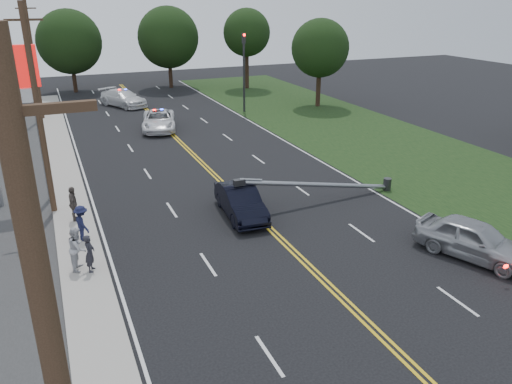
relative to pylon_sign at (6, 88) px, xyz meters
name	(u,v)px	position (x,y,z in m)	size (l,w,h in m)	color
ground	(339,295)	(10.50, -14.00, -6.00)	(120.00, 120.00, 0.00)	black
sidewalk	(75,224)	(2.10, -4.00, -5.94)	(1.80, 70.00, 0.12)	#A29C92
grass_verge	(437,167)	(24.00, -4.00, -5.99)	(12.00, 80.00, 0.01)	black
centerline_yellow	(239,199)	(10.50, -4.00, -5.99)	(0.36, 80.00, 0.00)	gold
pylon_sign	(6,88)	(0.00, 0.00, 0.00)	(3.20, 0.35, 8.00)	gray
traffic_signal	(244,66)	(18.80, 16.00, -1.79)	(0.28, 0.41, 7.05)	#2D2D30
fallen_streetlight	(327,184)	(14.69, -6.00, -5.08)	(9.36, 0.44, 1.91)	#2D2D30
utility_pole_mid	(39,113)	(1.30, -2.00, -0.91)	(1.60, 0.28, 10.00)	#382619
utility_pole_far	(34,60)	(1.30, 20.00, -0.91)	(1.60, 0.28, 10.00)	#382619
tree_6	(69,42)	(5.05, 32.79, -0.54)	(6.90, 6.90, 8.91)	black
tree_7	(168,37)	(15.70, 31.53, -0.32)	(6.90, 6.90, 9.14)	black
tree_8	(247,33)	(23.79, 27.59, 0.24)	(5.31, 5.31, 8.91)	black
tree_9	(320,48)	(26.37, 15.46, -0.48)	(5.45, 5.45, 8.25)	black
crashed_sedan	(241,202)	(9.79, -6.03, -5.25)	(1.59, 4.55, 1.50)	black
waiting_sedan	(474,239)	(17.14, -13.70, -5.18)	(1.92, 4.77, 1.62)	#989A9F
emergency_a	(159,120)	(9.91, 12.38, -5.23)	(2.54, 5.50, 1.53)	white
emergency_b	(123,98)	(8.77, 22.83, -5.19)	(2.26, 5.55, 1.61)	silver
bystander_a	(90,253)	(2.39, -8.85, -5.11)	(0.56, 0.37, 1.54)	#26252C
bystander_b	(78,248)	(1.99, -8.49, -4.99)	(0.87, 0.67, 1.78)	#BBBBC0
bystander_c	(82,223)	(2.37, -5.98, -5.07)	(1.05, 0.60, 1.62)	#171A39
bystander_d	(73,204)	(2.18, -3.65, -5.03)	(1.00, 0.42, 1.70)	#554A44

